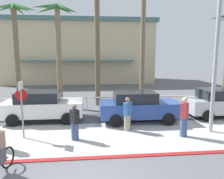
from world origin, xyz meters
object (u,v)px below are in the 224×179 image
palm_tree_2 (15,28)px  car_blue_2 (138,106)px  car_silver_3 (222,103)px  palm_tree_5 (143,9)px  pedestrian_1 (75,124)px  palm_tree_4 (97,7)px  stop_sign_bike_lane (22,102)px  car_white_1 (42,106)px  palm_tree_3 (57,31)px  streetlight_curb (220,42)px  pedestrian_2 (184,118)px  pedestrian_0 (127,115)px

palm_tree_2 → car_blue_2: 10.22m
car_silver_3 → palm_tree_5: bearing=129.9°
palm_tree_2 → car_blue_2: palm_tree_2 is taller
car_blue_2 → pedestrian_1: (-3.35, -2.42, -0.14)m
palm_tree_2 → pedestrian_1: size_ratio=4.52×
pedestrian_1 → palm_tree_2: bearing=122.4°
palm_tree_4 → car_blue_2: palm_tree_4 is taller
stop_sign_bike_lane → palm_tree_2: size_ratio=0.35×
car_white_1 → palm_tree_3: bearing=81.4°
car_silver_3 → palm_tree_3: bearing=160.2°
palm_tree_5 → car_silver_3: (3.83, -4.58, -6.20)m
palm_tree_5 → car_silver_3: palm_tree_5 is taller
palm_tree_5 → car_blue_2: bearing=-105.7°
streetlight_curb → pedestrian_2: streetlight_curb is taller
streetlight_curb → palm_tree_5: bearing=103.6°
palm_tree_5 → pedestrian_2: palm_tree_5 is taller
palm_tree_4 → pedestrian_2: palm_tree_4 is taller
palm_tree_4 → pedestrian_0: bearing=-77.9°
palm_tree_4 → pedestrian_1: (-1.26, -6.66, -6.25)m
palm_tree_3 → car_blue_2: (4.84, -4.02, -4.48)m
stop_sign_bike_lane → pedestrian_2: 7.27m
palm_tree_4 → car_white_1: palm_tree_4 is taller
stop_sign_bike_lane → streetlight_curb: bearing=-1.9°
palm_tree_2 → car_blue_2: size_ratio=1.65×
stop_sign_bike_lane → pedestrian_1: (2.31, -0.44, -0.94)m
stop_sign_bike_lane → streetlight_curb: streetlight_curb is taller
palm_tree_4 → pedestrian_0: palm_tree_4 is taller
palm_tree_3 → pedestrian_1: palm_tree_3 is taller
car_blue_2 → pedestrian_1: car_blue_2 is taller
pedestrian_1 → pedestrian_2: bearing=-1.2°
car_white_1 → car_blue_2: same height
streetlight_curb → palm_tree_4: (-5.23, 6.51, 2.71)m
car_white_1 → pedestrian_2: (6.90, -3.19, -0.01)m
palm_tree_5 → car_white_1: 10.13m
palm_tree_4 → car_blue_2: 7.73m
car_silver_3 → pedestrian_1: 9.02m
car_blue_2 → pedestrian_2: bearing=-58.4°
car_silver_3 → pedestrian_0: 6.37m
pedestrian_2 → streetlight_curb: bearing=9.0°
palm_tree_4 → palm_tree_5: bearing=12.1°
car_white_1 → pedestrian_1: bearing=-56.9°
palm_tree_4 → palm_tree_5: palm_tree_4 is taller
palm_tree_3 → palm_tree_4: bearing=4.4°
stop_sign_bike_lane → pedestrian_2: size_ratio=1.39×
streetlight_curb → palm_tree_3: 10.23m
streetlight_curb → car_white_1: bearing=161.0°
palm_tree_5 → pedestrian_2: (0.16, -7.51, -6.21)m
car_white_1 → pedestrian_0: size_ratio=2.61×
car_silver_3 → pedestrian_1: bearing=-161.8°
palm_tree_4 → pedestrian_0: size_ratio=5.89×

